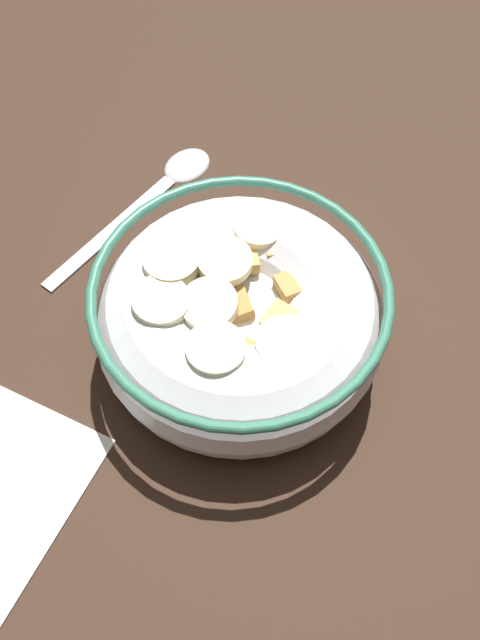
# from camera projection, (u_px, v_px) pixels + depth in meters

# --- Properties ---
(ground_plane) EXTENTS (1.18, 1.18, 0.02)m
(ground_plane) POSITION_uv_depth(u_px,v_px,m) (240.00, 354.00, 0.43)
(ground_plane) COLOR #332116
(cereal_bowl) EXTENTS (0.17, 0.17, 0.07)m
(cereal_bowl) POSITION_uv_depth(u_px,v_px,m) (239.00, 316.00, 0.39)
(cereal_bowl) COLOR silver
(cereal_bowl) RESTS_ON ground_plane
(spoon) EXTENTS (0.16, 0.03, 0.01)m
(spoon) POSITION_uv_depth(u_px,v_px,m) (163.00, 184.00, 0.49)
(spoon) COLOR #B7B7BC
(spoon) RESTS_ON ground_plane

